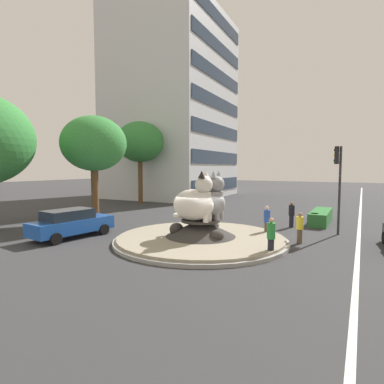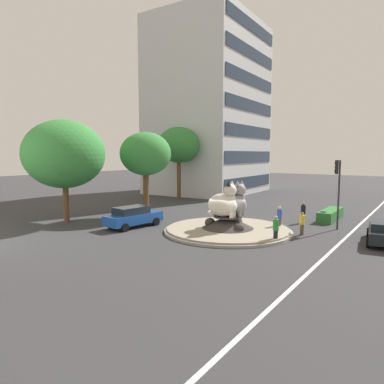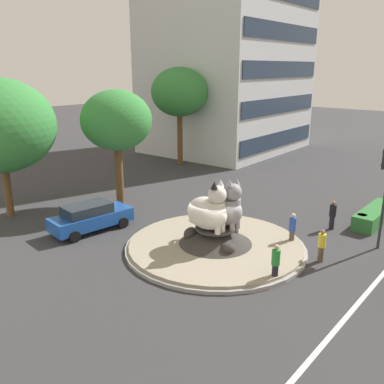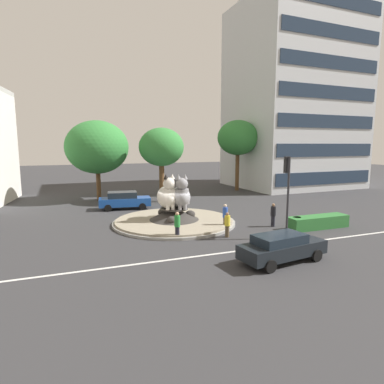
% 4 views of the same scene
% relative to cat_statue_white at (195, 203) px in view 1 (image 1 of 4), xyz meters
% --- Properties ---
extents(ground_plane, '(160.00, 160.00, 0.00)m').
position_rel_cat_statue_white_xyz_m(ground_plane, '(0.49, -0.06, -2.19)').
color(ground_plane, '#333335').
extents(lane_centreline, '(112.00, 0.20, 0.01)m').
position_rel_cat_statue_white_xyz_m(lane_centreline, '(0.49, -7.65, -2.19)').
color(lane_centreline, silver).
rests_on(lane_centreline, ground).
extents(roundabout_island, '(9.40, 9.40, 1.22)m').
position_rel_cat_statue_white_xyz_m(roundabout_island, '(0.50, -0.06, -1.82)').
color(roundabout_island, gray).
rests_on(roundabout_island, ground).
extents(cat_statue_white, '(1.72, 2.70, 2.66)m').
position_rel_cat_statue_white_xyz_m(cat_statue_white, '(0.00, 0.00, 0.00)').
color(cat_statue_white, silver).
rests_on(cat_statue_white, roundabout_island).
extents(cat_statue_grey, '(1.95, 2.61, 2.64)m').
position_rel_cat_statue_white_xyz_m(cat_statue_grey, '(0.99, -0.31, -0.01)').
color(cat_statue_grey, gray).
rests_on(cat_statue_grey, roundabout_island).
extents(traffic_light_mast, '(0.35, 0.46, 5.29)m').
position_rel_cat_statue_white_xyz_m(traffic_light_mast, '(6.05, -6.42, 1.49)').
color(traffic_light_mast, '#2D2D33').
rests_on(traffic_light_mast, ground).
extents(office_tower, '(16.74, 13.96, 24.89)m').
position_rel_cat_statue_white_xyz_m(office_tower, '(23.52, 15.93, 10.25)').
color(office_tower, silver).
rests_on(office_tower, ground).
extents(clipped_hedge_strip, '(4.73, 1.20, 0.90)m').
position_rel_cat_statue_white_xyz_m(clipped_hedge_strip, '(9.85, -5.15, -1.74)').
color(clipped_hedge_strip, '#2D7033').
rests_on(clipped_hedge_strip, ground).
extents(broadleaf_tree_behind_island, '(5.30, 5.30, 9.17)m').
position_rel_cat_statue_white_xyz_m(broadleaf_tree_behind_island, '(13.80, 14.39, 4.68)').
color(broadleaf_tree_behind_island, brown).
rests_on(broadleaf_tree_behind_island, ground).
extents(third_tree_left, '(4.68, 4.68, 7.77)m').
position_rel_cat_statue_white_xyz_m(third_tree_left, '(2.17, 9.50, 3.54)').
color(third_tree_left, brown).
rests_on(third_tree_left, ground).
extents(pedestrian_blue_shirt, '(0.36, 0.36, 1.80)m').
position_rel_cat_statue_white_xyz_m(pedestrian_blue_shirt, '(3.46, -2.90, -1.24)').
color(pedestrian_blue_shirt, brown).
rests_on(pedestrian_blue_shirt, ground).
extents(pedestrian_green_shirt, '(0.38, 0.38, 1.79)m').
position_rel_cat_statue_white_xyz_m(pedestrian_green_shirt, '(-0.60, -4.19, -1.25)').
color(pedestrian_green_shirt, black).
rests_on(pedestrian_green_shirt, ground).
extents(pedestrian_black_shirt, '(0.38, 0.38, 1.74)m').
position_rel_cat_statue_white_xyz_m(pedestrian_black_shirt, '(7.06, -3.60, -1.28)').
color(pedestrian_black_shirt, black).
rests_on(pedestrian_black_shirt, ground).
extents(pedestrian_yellow_shirt, '(0.37, 0.37, 1.66)m').
position_rel_cat_statue_white_xyz_m(pedestrian_yellow_shirt, '(2.62, -4.89, -1.32)').
color(pedestrian_yellow_shirt, brown).
rests_on(pedestrian_yellow_shirt, ground).
extents(sedan_on_far_lane, '(4.89, 2.43, 1.65)m').
position_rel_cat_statue_white_xyz_m(sedan_on_far_lane, '(-2.21, 6.93, -1.34)').
color(sedan_on_far_lane, '#19479E').
rests_on(sedan_on_far_lane, ground).
extents(litter_bin, '(0.56, 0.56, 0.90)m').
position_rel_cat_statue_white_xyz_m(litter_bin, '(8.18, -4.92, -1.74)').
color(litter_bin, '#2D4233').
rests_on(litter_bin, ground).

